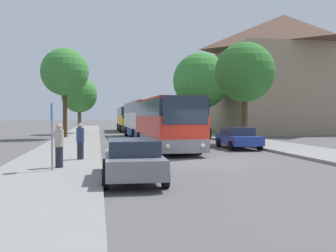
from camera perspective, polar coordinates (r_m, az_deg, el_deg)
The scene contains 17 objects.
ground_plane at distance 18.66m, azimuth 5.98°, elevation -5.21°, with size 300.00×300.00×0.00m, color #565454.
sidewalk_left at distance 18.03m, azimuth -16.03°, elevation -5.27°, with size 4.00×120.00×0.15m, color gray.
building_right_background at distance 52.48m, azimuth 16.39°, elevation 7.29°, with size 15.75×16.00×14.95m.
bus_front at distance 24.84m, azimuth -0.36°, elevation 0.47°, with size 3.03×10.72×3.21m.
bus_middle at distance 38.25m, azimuth -3.74°, elevation 1.08°, with size 3.05×11.19×3.51m.
bus_rear at distance 54.27m, azimuth -5.81°, elevation 1.11°, with size 2.79×11.92×3.27m.
parked_car_left_curb at distance 13.15m, azimuth -5.14°, elevation -4.82°, with size 2.06×4.50×1.41m.
parked_car_right_near at distance 26.22m, azimuth 10.13°, elevation -1.65°, with size 2.14×4.39×1.40m.
parked_car_right_far at distance 36.41m, azimuth 4.00°, elevation -0.62°, with size 1.97×4.48×1.55m.
bus_stop_sign at distance 15.20m, azimuth -16.48°, elevation -0.36°, with size 0.08×0.45×2.51m.
pedestrian_waiting_near at distance 16.01m, azimuth -15.52°, elevation -2.74°, with size 0.36×0.36×1.71m.
pedestrian_waiting_far at distance 18.74m, azimuth -12.61°, elevation -2.16°, with size 0.36×0.36×1.68m.
tree_left_near at distance 46.54m, azimuth -12.75°, elevation 4.43°, with size 4.11×4.11×6.46m.
tree_left_far at distance 38.01m, azimuth -14.76°, elevation 7.55°, with size 4.42×4.42×8.28m.
tree_right_near at distance 30.85m, azimuth 11.07°, elevation 7.64°, with size 4.58×4.58×7.64m.
tree_right_mid at distance 43.66m, azimuth 4.80°, elevation 6.56°, with size 6.20×6.20×8.95m.
tree_right_far at distance 47.59m, azimuth 5.59°, elevation 6.14°, with size 5.35×5.35×8.53m.
Camera 1 is at (-5.13, -17.80, 2.21)m, focal length 42.00 mm.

